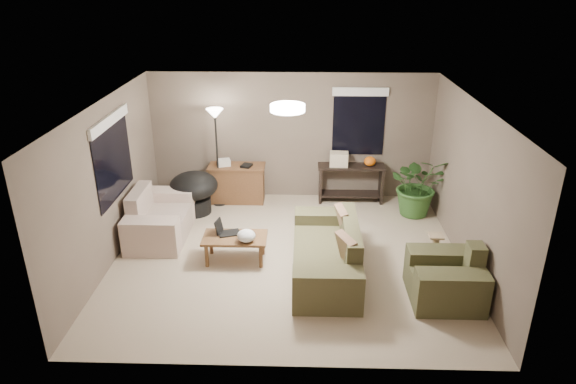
{
  "coord_description": "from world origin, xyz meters",
  "views": [
    {
      "loc": [
        0.22,
        -7.18,
        4.22
      ],
      "look_at": [
        0.0,
        0.2,
        1.05
      ],
      "focal_mm": 32.0,
      "sensor_mm": 36.0,
      "label": 1
    }
  ],
  "objects_px": {
    "loveseat": "(159,220)",
    "floor_lamp": "(215,125)",
    "console_table": "(351,181)",
    "papasan_chair": "(194,190)",
    "desk": "(237,183)",
    "cat_scratching_post": "(434,251)",
    "armchair": "(446,280)",
    "coffee_table": "(235,240)",
    "houseplant": "(418,191)",
    "main_sofa": "(328,256)"
  },
  "relations": [
    {
      "from": "papasan_chair",
      "to": "cat_scratching_post",
      "type": "relative_size",
      "value": 2.17
    },
    {
      "from": "coffee_table",
      "to": "papasan_chair",
      "type": "relative_size",
      "value": 0.92
    },
    {
      "from": "loveseat",
      "to": "houseplant",
      "type": "relative_size",
      "value": 1.34
    },
    {
      "from": "cat_scratching_post",
      "to": "houseplant",
      "type": "bearing_deg",
      "value": 87.35
    },
    {
      "from": "desk",
      "to": "papasan_chair",
      "type": "bearing_deg",
      "value": -143.06
    },
    {
      "from": "loveseat",
      "to": "houseplant",
      "type": "xyz_separation_m",
      "value": [
        4.61,
        0.99,
        0.17
      ]
    },
    {
      "from": "coffee_table",
      "to": "papasan_chair",
      "type": "distance_m",
      "value": 2.0
    },
    {
      "from": "coffee_table",
      "to": "console_table",
      "type": "bearing_deg",
      "value": 49.74
    },
    {
      "from": "loveseat",
      "to": "papasan_chair",
      "type": "bearing_deg",
      "value": 65.35
    },
    {
      "from": "coffee_table",
      "to": "desk",
      "type": "distance_m",
      "value": 2.31
    },
    {
      "from": "console_table",
      "to": "papasan_chair",
      "type": "distance_m",
      "value": 3.05
    },
    {
      "from": "desk",
      "to": "console_table",
      "type": "height_order",
      "value": "same"
    },
    {
      "from": "papasan_chair",
      "to": "floor_lamp",
      "type": "height_order",
      "value": "floor_lamp"
    },
    {
      "from": "coffee_table",
      "to": "desk",
      "type": "bearing_deg",
      "value": 95.97
    },
    {
      "from": "desk",
      "to": "houseplant",
      "type": "xyz_separation_m",
      "value": [
        3.44,
        -0.51,
        0.09
      ]
    },
    {
      "from": "coffee_table",
      "to": "houseplant",
      "type": "height_order",
      "value": "houseplant"
    },
    {
      "from": "coffee_table",
      "to": "cat_scratching_post",
      "type": "relative_size",
      "value": 2.0
    },
    {
      "from": "armchair",
      "to": "coffee_table",
      "type": "xyz_separation_m",
      "value": [
        -3.06,
        0.94,
        0.06
      ]
    },
    {
      "from": "main_sofa",
      "to": "loveseat",
      "type": "distance_m",
      "value": 3.08
    },
    {
      "from": "loveseat",
      "to": "console_table",
      "type": "xyz_separation_m",
      "value": [
        3.42,
        1.56,
        0.14
      ]
    },
    {
      "from": "loveseat",
      "to": "desk",
      "type": "height_order",
      "value": "loveseat"
    },
    {
      "from": "papasan_chair",
      "to": "floor_lamp",
      "type": "relative_size",
      "value": 0.57
    },
    {
      "from": "loveseat",
      "to": "houseplant",
      "type": "distance_m",
      "value": 4.72
    },
    {
      "from": "loveseat",
      "to": "cat_scratching_post",
      "type": "xyz_separation_m",
      "value": [
        4.53,
        -0.8,
        -0.08
      ]
    },
    {
      "from": "main_sofa",
      "to": "console_table",
      "type": "bearing_deg",
      "value": 78.35
    },
    {
      "from": "papasan_chair",
      "to": "houseplant",
      "type": "height_order",
      "value": "houseplant"
    },
    {
      "from": "loveseat",
      "to": "coffee_table",
      "type": "relative_size",
      "value": 1.6
    },
    {
      "from": "main_sofa",
      "to": "armchair",
      "type": "relative_size",
      "value": 2.2
    },
    {
      "from": "loveseat",
      "to": "houseplant",
      "type": "height_order",
      "value": "houseplant"
    },
    {
      "from": "coffee_table",
      "to": "papasan_chair",
      "type": "height_order",
      "value": "papasan_chair"
    },
    {
      "from": "loveseat",
      "to": "desk",
      "type": "bearing_deg",
      "value": 51.94
    },
    {
      "from": "coffee_table",
      "to": "cat_scratching_post",
      "type": "height_order",
      "value": "cat_scratching_post"
    },
    {
      "from": "console_table",
      "to": "cat_scratching_post",
      "type": "height_order",
      "value": "console_table"
    },
    {
      "from": "desk",
      "to": "cat_scratching_post",
      "type": "relative_size",
      "value": 2.2
    },
    {
      "from": "coffee_table",
      "to": "armchair",
      "type": "bearing_deg",
      "value": -17.05
    },
    {
      "from": "loveseat",
      "to": "armchair",
      "type": "bearing_deg",
      "value": -21.24
    },
    {
      "from": "main_sofa",
      "to": "floor_lamp",
      "type": "xyz_separation_m",
      "value": [
        -2.03,
        2.49,
        1.3
      ]
    },
    {
      "from": "armchair",
      "to": "desk",
      "type": "relative_size",
      "value": 0.91
    },
    {
      "from": "main_sofa",
      "to": "coffee_table",
      "type": "bearing_deg",
      "value": 167.2
    },
    {
      "from": "loveseat",
      "to": "coffee_table",
      "type": "xyz_separation_m",
      "value": [
        1.42,
        -0.8,
        0.06
      ]
    },
    {
      "from": "main_sofa",
      "to": "cat_scratching_post",
      "type": "bearing_deg",
      "value": 11.21
    },
    {
      "from": "armchair",
      "to": "desk",
      "type": "distance_m",
      "value": 4.62
    },
    {
      "from": "loveseat",
      "to": "armchair",
      "type": "distance_m",
      "value": 4.8
    },
    {
      "from": "papasan_chair",
      "to": "cat_scratching_post",
      "type": "bearing_deg",
      "value": -23.02
    },
    {
      "from": "coffee_table",
      "to": "houseplant",
      "type": "bearing_deg",
      "value": 29.25
    },
    {
      "from": "loveseat",
      "to": "floor_lamp",
      "type": "xyz_separation_m",
      "value": [
        0.83,
        1.36,
        1.3
      ]
    },
    {
      "from": "desk",
      "to": "cat_scratching_post",
      "type": "xyz_separation_m",
      "value": [
        3.36,
        -2.3,
        -0.16
      ]
    },
    {
      "from": "houseplant",
      "to": "cat_scratching_post",
      "type": "bearing_deg",
      "value": -92.65
    },
    {
      "from": "console_table",
      "to": "armchair",
      "type": "bearing_deg",
      "value": -72.28
    },
    {
      "from": "console_table",
      "to": "floor_lamp",
      "type": "height_order",
      "value": "floor_lamp"
    }
  ]
}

